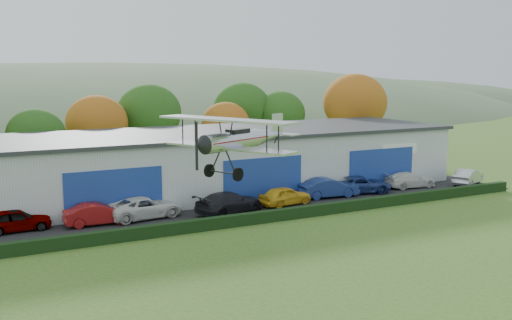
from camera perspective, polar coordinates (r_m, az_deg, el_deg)
name	(u,v)px	position (r m, az deg, el deg)	size (l,w,h in m)	color
ground	(399,309)	(28.01, 13.49, -13.72)	(300.00, 300.00, 0.00)	#3D5A1C
apron	(247,207)	(46.38, -0.91, -4.49)	(48.00, 9.00, 0.05)	black
hedge	(277,215)	(42.18, 2.04, -5.30)	(46.00, 0.60, 0.80)	black
hangar	(231,160)	(52.91, -2.38, 0.04)	(40.60, 12.60, 5.30)	#B2B7BC
tree_belt	(143,118)	(62.86, -10.79, 3.96)	(75.70, 13.22, 10.12)	#3D2614
distant_hills	(7,165)	(161.60, -22.75, -0.46)	(430.00, 196.00, 56.00)	#4C6642
car_0	(16,220)	(42.21, -21.99, -5.35)	(1.78, 4.43, 1.51)	gray
car_1	(98,214)	(42.27, -14.90, -5.00)	(1.58, 4.53, 1.49)	maroon
car_2	(145,207)	(43.37, -10.58, -4.49)	(2.54, 5.51, 1.53)	silver
car_3	(229,202)	(44.14, -2.58, -4.07)	(2.24, 5.50, 1.60)	black
car_4	(285,196)	(46.73, 2.80, -3.43)	(1.75, 4.35, 1.48)	gold
car_5	(329,188)	(49.82, 6.97, -2.64)	(1.73, 4.96, 1.64)	navy
car_6	(361,184)	(52.09, 10.00, -2.32)	(2.41, 5.23, 1.45)	navy
car_7	(410,180)	(55.39, 14.50, -1.85)	(1.94, 4.78, 1.39)	silver
car_8	(468,177)	(58.40, 19.62, -1.51)	(1.55, 4.45, 1.46)	silver
biplane	(239,138)	(31.23, -1.64, 2.12)	(7.41, 8.04, 3.09)	silver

